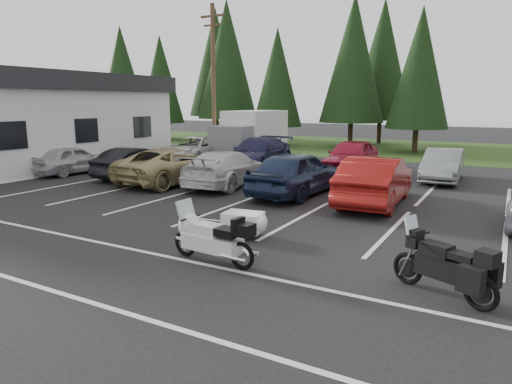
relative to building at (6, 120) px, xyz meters
The scene contains 28 objects.
ground 18.60m from the building, 12.53° to the right, with size 120.00×120.00×0.00m, color black.
grass_strip 27.02m from the building, 48.01° to the left, with size 80.00×16.00×0.01m, color #223C13.
lake_water 55.60m from the building, 66.67° to the left, with size 70.00×50.00×0.02m, color gray.
building is the anchor object (origin of this frame).
utility_pole 11.53m from the building, 45.00° to the left, with size 1.60×0.26×9.00m.
box_truck 13.16m from the building, 40.36° to the left, with size 2.40×5.60×2.90m, color silver, non-canonical shape.
stall_markings 18.28m from the building, ahead, with size 32.00×16.00×0.01m, color silver.
conifer_0 21.37m from the building, 118.39° to the left, with size 4.58×4.58×10.66m.
conifer_1 17.90m from the building, 103.09° to the left, with size 3.96×3.96×9.22m.
conifer_2 19.43m from the building, 83.93° to the left, with size 5.10×5.10×11.89m.
conifer_3 19.16m from the building, 66.68° to the left, with size 3.87×3.87×9.02m.
conifer_4 23.30m from the building, 55.48° to the left, with size 4.80×4.80×11.17m.
conifer_5 25.37m from the building, 44.36° to the left, with size 4.14×4.14×9.63m.
conifer_back_a 23.57m from the building, 94.97° to the left, with size 5.28×5.28×12.30m.
conifer_back_b 27.69m from the building, 59.22° to the left, with size 4.97×4.97×11.58m.
car_near_0 5.67m from the building, ahead, with size 1.61×4.00×1.36m, color #B3B3B8.
car_near_1 9.15m from the building, ahead, with size 1.48×4.23×1.39m, color black.
car_near_2 11.37m from the building, ahead, with size 2.50×5.42×1.51m, color #9D8E5B.
car_near_3 13.80m from the building, ahead, with size 2.05×5.05×1.47m, color silver.
car_near_4 17.02m from the building, ahead, with size 1.97×4.89×1.67m, color #18233E.
car_near_5 19.99m from the building, ahead, with size 1.72×4.94×1.63m, color maroon.
car_far_0 10.09m from the building, 35.65° to the left, with size 2.46×5.33×1.48m, color silver.
car_far_1 13.64m from the building, 24.56° to the left, with size 2.21×5.43×1.58m, color #161536.
car_far_2 18.31m from the building, 20.26° to the left, with size 1.95×4.85×1.65m, color maroon.
car_far_3 22.23m from the building, 16.25° to the left, with size 1.48×4.25×1.40m, color gray.
touring_motorcycle 19.90m from the building, 21.64° to the right, with size 2.38×0.73×1.32m, color silver, non-canonical shape.
cargo_trailer 18.90m from the building, 16.49° to the right, with size 1.41×0.80×0.65m, color white, non-canonical shape.
adventure_motorcycle 24.00m from the building, 16.40° to the right, with size 2.25×0.78×1.37m, color black, non-canonical shape.
Camera 1 is at (5.82, -11.01, 3.40)m, focal length 32.00 mm.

